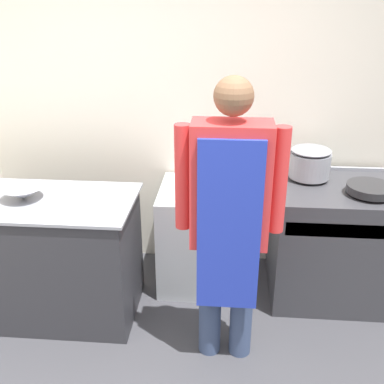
% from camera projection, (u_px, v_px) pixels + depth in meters
% --- Properties ---
extents(wall_back, '(8.00, 0.05, 2.70)m').
position_uv_depth(wall_back, '(188.00, 105.00, 3.49)').
color(wall_back, silver).
rests_on(wall_back, ground_plane).
extents(prep_counter, '(1.27, 0.68, 0.89)m').
position_uv_depth(prep_counter, '(48.00, 257.00, 3.16)').
color(prep_counter, '#2D2D33').
rests_on(prep_counter, ground_plane).
extents(stove, '(0.88, 0.73, 0.91)m').
position_uv_depth(stove, '(331.00, 241.00, 3.37)').
color(stove, '#38383D').
rests_on(stove, ground_plane).
extents(fridge_unit, '(0.62, 0.65, 0.80)m').
position_uv_depth(fridge_unit, '(201.00, 236.00, 3.53)').
color(fridge_unit, '#A8ADB2').
rests_on(fridge_unit, ground_plane).
extents(person_cook, '(0.62, 0.24, 1.77)m').
position_uv_depth(person_cook, '(229.00, 213.00, 2.54)').
color(person_cook, '#38476B').
rests_on(person_cook, ground_plane).
extents(mixing_bowl, '(0.28, 0.28, 0.09)m').
position_uv_depth(mixing_bowl, '(23.00, 193.00, 2.97)').
color(mixing_bowl, gray).
rests_on(mixing_bowl, prep_counter).
extents(stock_pot, '(0.30, 0.30, 0.23)m').
position_uv_depth(stock_pot, '(310.00, 162.00, 3.27)').
color(stock_pot, gray).
rests_on(stock_pot, stove).
extents(saute_pan, '(0.32, 0.32, 0.05)m').
position_uv_depth(saute_pan, '(370.00, 189.00, 3.04)').
color(saute_pan, '#262628').
rests_on(saute_pan, stove).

